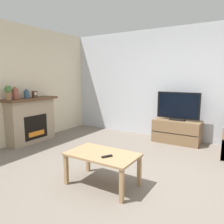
{
  "coord_description": "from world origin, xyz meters",
  "views": [
    {
      "loc": [
        1.3,
        -2.77,
        1.53
      ],
      "look_at": [
        -0.9,
        0.8,
        0.85
      ],
      "focal_mm": 35.0,
      "sensor_mm": 36.0,
      "label": 1
    }
  ],
  "objects_px": {
    "coffee_table": "(102,158)",
    "mantel_vase_left": "(15,93)",
    "tv": "(178,107)",
    "remote": "(107,156)",
    "mantel_clock": "(35,94)",
    "potted_plant": "(8,92)",
    "tv_stand": "(177,131)",
    "fireplace": "(31,120)",
    "mantel_vase_centre_left": "(27,94)"
  },
  "relations": [
    {
      "from": "coffee_table",
      "to": "fireplace",
      "type": "bearing_deg",
      "value": 161.93
    },
    {
      "from": "fireplace",
      "to": "potted_plant",
      "type": "bearing_deg",
      "value": -88.2
    },
    {
      "from": "mantel_clock",
      "to": "tv",
      "type": "xyz_separation_m",
      "value": [
        2.9,
        1.64,
        -0.29
      ]
    },
    {
      "from": "mantel_clock",
      "to": "potted_plant",
      "type": "distance_m",
      "value": 0.66
    },
    {
      "from": "mantel_clock",
      "to": "tv",
      "type": "bearing_deg",
      "value": 29.42
    },
    {
      "from": "tv_stand",
      "to": "mantel_vase_left",
      "type": "bearing_deg",
      "value": -143.62
    },
    {
      "from": "mantel_clock",
      "to": "potted_plant",
      "type": "bearing_deg",
      "value": -90.07
    },
    {
      "from": "mantel_vase_left",
      "to": "potted_plant",
      "type": "height_order",
      "value": "potted_plant"
    },
    {
      "from": "coffee_table",
      "to": "mantel_clock",
      "type": "bearing_deg",
      "value": 159.33
    },
    {
      "from": "mantel_vase_centre_left",
      "to": "remote",
      "type": "distance_m",
      "value": 2.9
    },
    {
      "from": "fireplace",
      "to": "mantel_clock",
      "type": "height_order",
      "value": "mantel_clock"
    },
    {
      "from": "fireplace",
      "to": "remote",
      "type": "distance_m",
      "value": 2.87
    },
    {
      "from": "remote",
      "to": "fireplace",
      "type": "bearing_deg",
      "value": -167.83
    },
    {
      "from": "mantel_clock",
      "to": "mantel_vase_centre_left",
      "type": "bearing_deg",
      "value": -90.2
    },
    {
      "from": "potted_plant",
      "to": "tv_stand",
      "type": "distance_m",
      "value": 3.82
    },
    {
      "from": "mantel_clock",
      "to": "tv_stand",
      "type": "height_order",
      "value": "mantel_clock"
    },
    {
      "from": "potted_plant",
      "to": "mantel_vase_left",
      "type": "bearing_deg",
      "value": 90.0
    },
    {
      "from": "mantel_vase_centre_left",
      "to": "remote",
      "type": "height_order",
      "value": "mantel_vase_centre_left"
    },
    {
      "from": "fireplace",
      "to": "remote",
      "type": "height_order",
      "value": "fireplace"
    },
    {
      "from": "fireplace",
      "to": "tv",
      "type": "distance_m",
      "value": 3.42
    },
    {
      "from": "mantel_clock",
      "to": "coffee_table",
      "type": "xyz_separation_m",
      "value": [
        2.57,
        -0.97,
        -0.72
      ]
    },
    {
      "from": "tv_stand",
      "to": "remote",
      "type": "height_order",
      "value": "tv_stand"
    },
    {
      "from": "mantel_clock",
      "to": "tv",
      "type": "relative_size",
      "value": 0.15
    },
    {
      "from": "mantel_vase_centre_left",
      "to": "mantel_clock",
      "type": "bearing_deg",
      "value": 89.8
    },
    {
      "from": "mantel_clock",
      "to": "potted_plant",
      "type": "relative_size",
      "value": 0.5
    },
    {
      "from": "fireplace",
      "to": "potted_plant",
      "type": "distance_m",
      "value": 0.87
    },
    {
      "from": "mantel_vase_centre_left",
      "to": "tv",
      "type": "bearing_deg",
      "value": 32.58
    },
    {
      "from": "mantel_vase_centre_left",
      "to": "remote",
      "type": "bearing_deg",
      "value": -17.16
    },
    {
      "from": "coffee_table",
      "to": "remote",
      "type": "height_order",
      "value": "remote"
    },
    {
      "from": "mantel_vase_left",
      "to": "remote",
      "type": "relative_size",
      "value": 1.82
    },
    {
      "from": "fireplace",
      "to": "coffee_table",
      "type": "height_order",
      "value": "fireplace"
    },
    {
      "from": "mantel_clock",
      "to": "tv_stand",
      "type": "xyz_separation_m",
      "value": [
        2.9,
        1.64,
        -0.86
      ]
    },
    {
      "from": "tv",
      "to": "remote",
      "type": "height_order",
      "value": "tv"
    },
    {
      "from": "fireplace",
      "to": "mantel_vase_left",
      "type": "relative_size",
      "value": 4.59
    },
    {
      "from": "mantel_vase_left",
      "to": "potted_plant",
      "type": "distance_m",
      "value": 0.16
    },
    {
      "from": "fireplace",
      "to": "mantel_clock",
      "type": "distance_m",
      "value": 0.6
    },
    {
      "from": "mantel_clock",
      "to": "coffee_table",
      "type": "bearing_deg",
      "value": -20.67
    },
    {
      "from": "fireplace",
      "to": "tv",
      "type": "relative_size",
      "value": 1.28
    },
    {
      "from": "tv",
      "to": "mantel_vase_left",
      "type": "bearing_deg",
      "value": -143.65
    },
    {
      "from": "tv",
      "to": "fireplace",
      "type": "bearing_deg",
      "value": -148.89
    },
    {
      "from": "mantel_vase_centre_left",
      "to": "potted_plant",
      "type": "xyz_separation_m",
      "value": [
        0.0,
        -0.44,
        0.08
      ]
    },
    {
      "from": "tv",
      "to": "mantel_vase_centre_left",
      "type": "bearing_deg",
      "value": -147.42
    },
    {
      "from": "mantel_vase_centre_left",
      "to": "remote",
      "type": "xyz_separation_m",
      "value": [
        2.7,
        -0.83,
        -0.67
      ]
    },
    {
      "from": "tv_stand",
      "to": "tv",
      "type": "relative_size",
      "value": 1.09
    },
    {
      "from": "coffee_table",
      "to": "mantel_vase_left",
      "type": "bearing_deg",
      "value": 169.66
    },
    {
      "from": "potted_plant",
      "to": "tv_stand",
      "type": "height_order",
      "value": "potted_plant"
    },
    {
      "from": "mantel_clock",
      "to": "remote",
      "type": "distance_m",
      "value": 2.97
    },
    {
      "from": "mantel_vase_left",
      "to": "coffee_table",
      "type": "distance_m",
      "value": 2.72
    },
    {
      "from": "potted_plant",
      "to": "tv",
      "type": "distance_m",
      "value": 3.72
    },
    {
      "from": "mantel_vase_left",
      "to": "tv",
      "type": "xyz_separation_m",
      "value": [
        2.9,
        2.14,
        -0.34
      ]
    }
  ]
}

